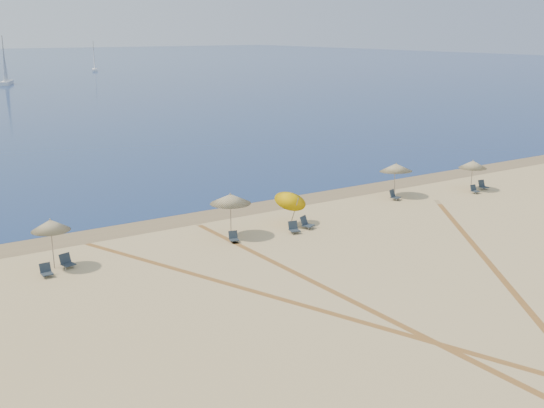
{
  "coord_description": "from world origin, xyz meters",
  "views": [
    {
      "loc": [
        -20.38,
        -11.66,
        11.52
      ],
      "look_at": [
        0.0,
        20.0,
        1.3
      ],
      "focal_mm": 42.54,
      "sensor_mm": 36.0,
      "label": 1
    }
  ],
  "objects_px": {
    "chair_9": "(483,185)",
    "umbrella_4": "(396,167)",
    "chair_6": "(306,223)",
    "chair_8": "(474,190)",
    "sailboat_0": "(94,62)",
    "chair_3": "(67,262)",
    "chair_4": "(234,237)",
    "umbrella_1": "(50,225)",
    "chair_7": "(394,195)",
    "umbrella_5": "(473,164)",
    "chair_5": "(294,228)",
    "umbrella_3": "(291,198)",
    "chair_2": "(46,271)",
    "umbrella_2": "(230,199)",
    "sailboat_1": "(5,70)"
  },
  "relations": [
    {
      "from": "umbrella_4",
      "to": "umbrella_5",
      "type": "xyz_separation_m",
      "value": [
        6.09,
        -1.68,
        -0.17
      ]
    },
    {
      "from": "umbrella_2",
      "to": "chair_7",
      "type": "distance_m",
      "value": 13.8
    },
    {
      "from": "chair_8",
      "to": "sailboat_0",
      "type": "xyz_separation_m",
      "value": [
        22.27,
        156.07,
        2.26
      ]
    },
    {
      "from": "chair_3",
      "to": "chair_9",
      "type": "xyz_separation_m",
      "value": [
        30.72,
        -0.33,
        -0.0
      ]
    },
    {
      "from": "umbrella_5",
      "to": "chair_3",
      "type": "height_order",
      "value": "umbrella_5"
    },
    {
      "from": "umbrella_5",
      "to": "sailboat_0",
      "type": "height_order",
      "value": "sailboat_0"
    },
    {
      "from": "chair_4",
      "to": "chair_7",
      "type": "bearing_deg",
      "value": 23.61
    },
    {
      "from": "chair_2",
      "to": "chair_9",
      "type": "relative_size",
      "value": 0.91
    },
    {
      "from": "umbrella_3",
      "to": "chair_2",
      "type": "relative_size",
      "value": 3.76
    },
    {
      "from": "umbrella_2",
      "to": "sailboat_1",
      "type": "height_order",
      "value": "sailboat_1"
    },
    {
      "from": "umbrella_1",
      "to": "chair_4",
      "type": "height_order",
      "value": "umbrella_1"
    },
    {
      "from": "umbrella_3",
      "to": "chair_2",
      "type": "distance_m",
      "value": 14.79
    },
    {
      "from": "umbrella_4",
      "to": "chair_8",
      "type": "distance_m",
      "value": 6.29
    },
    {
      "from": "chair_9",
      "to": "chair_5",
      "type": "bearing_deg",
      "value": -172.87
    },
    {
      "from": "chair_6",
      "to": "chair_9",
      "type": "height_order",
      "value": "chair_6"
    },
    {
      "from": "umbrella_4",
      "to": "chair_7",
      "type": "xyz_separation_m",
      "value": [
        -0.77,
        -0.76,
        -1.78
      ]
    },
    {
      "from": "chair_5",
      "to": "chair_9",
      "type": "relative_size",
      "value": 1.08
    },
    {
      "from": "chair_4",
      "to": "sailboat_1",
      "type": "xyz_separation_m",
      "value": [
        11.38,
        119.95,
        2.84
      ]
    },
    {
      "from": "umbrella_2",
      "to": "umbrella_3",
      "type": "distance_m",
      "value": 4.18
    },
    {
      "from": "chair_9",
      "to": "umbrella_1",
      "type": "bearing_deg",
      "value": -177.56
    },
    {
      "from": "chair_6",
      "to": "chair_7",
      "type": "distance_m",
      "value": 9.34
    },
    {
      "from": "sailboat_0",
      "to": "umbrella_3",
      "type": "bearing_deg",
      "value": -86.01
    },
    {
      "from": "chair_3",
      "to": "chair_5",
      "type": "distance_m",
      "value": 12.88
    },
    {
      "from": "umbrella_3",
      "to": "chair_4",
      "type": "xyz_separation_m",
      "value": [
        -4.53,
        -0.91,
        -1.46
      ]
    },
    {
      "from": "chair_6",
      "to": "chair_8",
      "type": "xyz_separation_m",
      "value": [
        15.33,
        0.36,
        -0.06
      ]
    },
    {
      "from": "umbrella_1",
      "to": "sailboat_0",
      "type": "distance_m",
      "value": 163.56
    },
    {
      "from": "chair_5",
      "to": "sailboat_1",
      "type": "bearing_deg",
      "value": 98.3
    },
    {
      "from": "umbrella_3",
      "to": "chair_4",
      "type": "relative_size",
      "value": 3.4
    },
    {
      "from": "umbrella_5",
      "to": "chair_5",
      "type": "distance_m",
      "value": 17.22
    },
    {
      "from": "umbrella_1",
      "to": "chair_9",
      "type": "distance_m",
      "value": 31.36
    },
    {
      "from": "chair_4",
      "to": "sailboat_0",
      "type": "bearing_deg",
      "value": 90.34
    },
    {
      "from": "chair_9",
      "to": "umbrella_4",
      "type": "bearing_deg",
      "value": 167.02
    },
    {
      "from": "umbrella_5",
      "to": "chair_7",
      "type": "relative_size",
      "value": 2.69
    },
    {
      "from": "chair_3",
      "to": "chair_4",
      "type": "relative_size",
      "value": 1.13
    },
    {
      "from": "umbrella_5",
      "to": "chair_5",
      "type": "bearing_deg",
      "value": -174.89
    },
    {
      "from": "umbrella_3",
      "to": "chair_8",
      "type": "xyz_separation_m",
      "value": [
        15.72,
        -0.68,
        -1.46
      ]
    },
    {
      "from": "umbrella_1",
      "to": "chair_8",
      "type": "distance_m",
      "value": 29.9
    },
    {
      "from": "chair_9",
      "to": "chair_2",
      "type": "bearing_deg",
      "value": -175.9
    },
    {
      "from": "chair_5",
      "to": "chair_6",
      "type": "bearing_deg",
      "value": 28.13
    },
    {
      "from": "umbrella_3",
      "to": "chair_7",
      "type": "height_order",
      "value": "umbrella_3"
    },
    {
      "from": "umbrella_2",
      "to": "sailboat_1",
      "type": "bearing_deg",
      "value": 84.72
    },
    {
      "from": "chair_7",
      "to": "umbrella_5",
      "type": "bearing_deg",
      "value": -27.51
    },
    {
      "from": "umbrella_2",
      "to": "umbrella_3",
      "type": "xyz_separation_m",
      "value": [
        4.15,
        -0.06,
        -0.5
      ]
    },
    {
      "from": "chair_9",
      "to": "chair_8",
      "type": "bearing_deg",
      "value": -158.94
    },
    {
      "from": "chair_6",
      "to": "chair_9",
      "type": "bearing_deg",
      "value": -21.56
    },
    {
      "from": "chair_7",
      "to": "sailboat_0",
      "type": "bearing_deg",
      "value": 59.61
    },
    {
      "from": "umbrella_4",
      "to": "chair_2",
      "type": "height_order",
      "value": "umbrella_4"
    },
    {
      "from": "umbrella_1",
      "to": "umbrella_2",
      "type": "relative_size",
      "value": 1.01
    },
    {
      "from": "umbrella_1",
      "to": "chair_8",
      "type": "relative_size",
      "value": 4.2
    },
    {
      "from": "chair_4",
      "to": "sailboat_0",
      "type": "xyz_separation_m",
      "value": [
        42.52,
        156.3,
        2.26
      ]
    }
  ]
}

